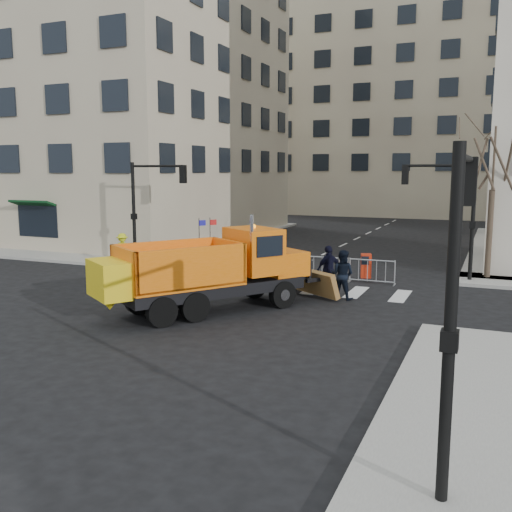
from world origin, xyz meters
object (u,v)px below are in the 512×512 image
at_px(cop_b, 342,275).
at_px(plow_truck, 207,269).
at_px(cop_a, 281,270).
at_px(cop_c, 329,270).
at_px(worker, 123,249).
at_px(newspaper_box, 366,266).

bearing_deg(cop_b, plow_truck, 52.51).
xyz_separation_m(cop_a, cop_c, (1.93, 0.37, 0.07)).
height_order(cop_a, cop_b, cop_b).
height_order(plow_truck, cop_c, plow_truck).
bearing_deg(cop_b, worker, -4.83).
relative_size(plow_truck, worker, 5.40).
distance_m(cop_c, worker, 11.79).
distance_m(cop_b, newspaper_box, 4.03).
relative_size(cop_a, cop_c, 0.93).
bearing_deg(worker, cop_a, -58.57).
height_order(cop_a, cop_c, cop_c).
height_order(cop_b, cop_c, cop_c).
bearing_deg(cop_c, worker, -62.39).
distance_m(cop_a, cop_c, 1.96).
xyz_separation_m(cop_c, worker, (-11.61, 2.06, -0.04)).
xyz_separation_m(plow_truck, cop_c, (3.15, 4.54, -0.55)).
relative_size(cop_a, cop_b, 0.95).
distance_m(cop_b, cop_c, 1.00).
bearing_deg(newspaper_box, worker, 168.14).
bearing_deg(cop_b, cop_c, -35.28).
bearing_deg(newspaper_box, cop_a, -144.03).
relative_size(worker, newspaper_box, 1.48).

